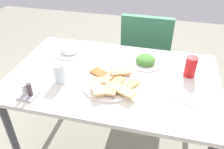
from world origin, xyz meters
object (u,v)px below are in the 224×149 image
(soda_can, at_px, (191,67))
(fork, at_px, (175,99))
(salad_plate_rice, at_px, (145,61))
(pide_platter, at_px, (111,83))
(spoon, at_px, (176,95))
(drinking_glass, at_px, (59,73))
(dining_chair, at_px, (146,56))
(salad_plate_greens, at_px, (70,50))
(dining_table, at_px, (113,87))
(paper_napkin, at_px, (175,98))
(condiment_caddy, at_px, (28,93))

(soda_can, xyz_separation_m, fork, (-0.07, -0.25, -0.06))
(salad_plate_rice, bearing_deg, pide_platter, -119.88)
(fork, bearing_deg, spoon, 110.81)
(soda_can, xyz_separation_m, drinking_glass, (-0.71, -0.23, -0.00))
(drinking_glass, bearing_deg, dining_chair, 63.77)
(dining_chair, relative_size, fork, 5.10)
(salad_plate_rice, bearing_deg, soda_can, -15.12)
(pide_platter, height_order, salad_plate_rice, salad_plate_rice)
(salad_plate_greens, xyz_separation_m, soda_can, (0.78, -0.08, 0.04))
(spoon, bearing_deg, soda_can, 95.85)
(salad_plate_rice, bearing_deg, fork, -58.78)
(fork, height_order, spoon, same)
(dining_chair, height_order, salad_plate_rice, dining_chair)
(salad_plate_greens, height_order, spoon, salad_plate_greens)
(dining_table, height_order, salad_plate_rice, salad_plate_rice)
(dining_chair, distance_m, salad_plate_greens, 0.74)
(pide_platter, bearing_deg, paper_napkin, -4.67)
(dining_chair, height_order, condiment_caddy, dining_chair)
(fork, bearing_deg, dining_table, 179.10)
(soda_can, bearing_deg, dining_chair, 117.38)
(spoon, xyz_separation_m, condiment_caddy, (-0.74, -0.18, 0.02))
(dining_chair, bearing_deg, pide_platter, -98.45)
(pide_platter, height_order, fork, pide_platter)
(pide_platter, relative_size, salad_plate_rice, 1.57)
(salad_plate_greens, xyz_separation_m, fork, (0.71, -0.33, -0.02))
(dining_table, distance_m, dining_chair, 0.72)
(drinking_glass, xyz_separation_m, spoon, (0.64, 0.02, -0.05))
(paper_napkin, xyz_separation_m, spoon, (0.00, 0.02, 0.00))
(dining_table, relative_size, paper_napkin, 7.65)
(salad_plate_rice, relative_size, drinking_glass, 1.79)
(dining_table, bearing_deg, dining_chair, 79.36)
(dining_table, relative_size, fork, 6.76)
(dining_table, bearing_deg, soda_can, 13.27)
(salad_plate_greens, bearing_deg, salad_plate_rice, -1.22)
(dining_table, height_order, soda_can, soda_can)
(dining_table, distance_m, fork, 0.40)
(salad_plate_greens, relative_size, paper_napkin, 1.26)
(paper_napkin, bearing_deg, fork, -90.00)
(dining_chair, height_order, salad_plate_greens, dining_chair)
(salad_plate_rice, relative_size, fork, 1.13)
(soda_can, bearing_deg, dining_table, -166.73)
(pide_platter, height_order, paper_napkin, pide_platter)
(salad_plate_rice, height_order, fork, salad_plate_rice)
(dining_chair, distance_m, drinking_glass, 0.96)
(paper_napkin, bearing_deg, salad_plate_greens, 156.35)
(dining_chair, distance_m, paper_napkin, 0.88)
(dining_table, bearing_deg, paper_napkin, -19.20)
(fork, bearing_deg, condiment_caddy, -147.88)
(soda_can, relative_size, paper_napkin, 0.77)
(paper_napkin, bearing_deg, condiment_caddy, -167.36)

